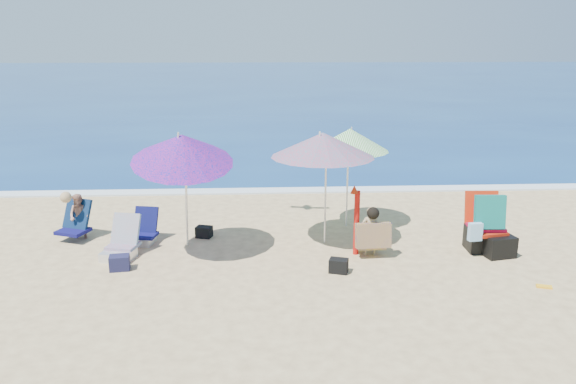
{
  "coord_description": "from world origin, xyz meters",
  "views": [
    {
      "loc": [
        -0.79,
        -8.31,
        3.64
      ],
      "look_at": [
        -0.3,
        1.0,
        1.1
      ],
      "focal_mm": 35.1,
      "sensor_mm": 36.0,
      "label": 1
    }
  ],
  "objects_px": {
    "furled_umbrella": "(356,216)",
    "camp_chair_right": "(484,230)",
    "camp_chair_left": "(495,240)",
    "chair_navy": "(143,234)",
    "chair_rainbow": "(121,247)",
    "umbrella_turquoise": "(323,145)",
    "person_center": "(371,232)",
    "umbrella_striped": "(350,140)",
    "person_left": "(78,216)",
    "umbrella_blue": "(182,148)"
  },
  "relations": [
    {
      "from": "furled_umbrella",
      "to": "person_center",
      "type": "distance_m",
      "value": 0.38
    },
    {
      "from": "umbrella_striped",
      "to": "umbrella_turquoise",
      "type": "bearing_deg",
      "value": -123.06
    },
    {
      "from": "umbrella_blue",
      "to": "person_center",
      "type": "relative_size",
      "value": 2.63
    },
    {
      "from": "furled_umbrella",
      "to": "camp_chair_right",
      "type": "xyz_separation_m",
      "value": [
        2.29,
        0.06,
        -0.3
      ]
    },
    {
      "from": "chair_navy",
      "to": "chair_rainbow",
      "type": "distance_m",
      "value": 0.73
    },
    {
      "from": "chair_rainbow",
      "to": "person_center",
      "type": "distance_m",
      "value": 4.32
    },
    {
      "from": "camp_chair_left",
      "to": "person_left",
      "type": "xyz_separation_m",
      "value": [
        -7.49,
        1.22,
        0.16
      ]
    },
    {
      "from": "umbrella_striped",
      "to": "camp_chair_right",
      "type": "xyz_separation_m",
      "value": [
        2.19,
        -1.46,
        -1.37
      ]
    },
    {
      "from": "umbrella_blue",
      "to": "umbrella_turquoise",
      "type": "bearing_deg",
      "value": 11.93
    },
    {
      "from": "camp_chair_left",
      "to": "person_left",
      "type": "bearing_deg",
      "value": 170.75
    },
    {
      "from": "chair_navy",
      "to": "chair_rainbow",
      "type": "relative_size",
      "value": 0.78
    },
    {
      "from": "chair_navy",
      "to": "person_left",
      "type": "relative_size",
      "value": 0.66
    },
    {
      "from": "camp_chair_left",
      "to": "camp_chair_right",
      "type": "height_order",
      "value": "camp_chair_right"
    },
    {
      "from": "person_center",
      "to": "person_left",
      "type": "distance_m",
      "value": 5.45
    },
    {
      "from": "chair_navy",
      "to": "camp_chair_right",
      "type": "xyz_separation_m",
      "value": [
        6.11,
        -0.73,
        0.22
      ]
    },
    {
      "from": "camp_chair_right",
      "to": "person_center",
      "type": "xyz_separation_m",
      "value": [
        -2.03,
        -0.14,
        0.04
      ]
    },
    {
      "from": "camp_chair_right",
      "to": "chair_navy",
      "type": "bearing_deg",
      "value": 173.21
    },
    {
      "from": "umbrella_turquoise",
      "to": "camp_chair_right",
      "type": "distance_m",
      "value": 3.22
    },
    {
      "from": "umbrella_turquoise",
      "to": "person_center",
      "type": "height_order",
      "value": "umbrella_turquoise"
    },
    {
      "from": "umbrella_turquoise",
      "to": "person_center",
      "type": "xyz_separation_m",
      "value": [
        0.79,
        -0.63,
        -1.42
      ]
    },
    {
      "from": "umbrella_blue",
      "to": "camp_chair_right",
      "type": "xyz_separation_m",
      "value": [
        5.21,
        0.02,
        -1.52
      ]
    },
    {
      "from": "person_center",
      "to": "person_left",
      "type": "relative_size",
      "value": 0.93
    },
    {
      "from": "camp_chair_left",
      "to": "chair_navy",
      "type": "bearing_deg",
      "value": 171.65
    },
    {
      "from": "umbrella_striped",
      "to": "furled_umbrella",
      "type": "xyz_separation_m",
      "value": [
        -0.1,
        -1.52,
        -1.07
      ]
    },
    {
      "from": "umbrella_turquoise",
      "to": "chair_rainbow",
      "type": "bearing_deg",
      "value": -172.71
    },
    {
      "from": "person_left",
      "to": "umbrella_turquoise",
      "type": "bearing_deg",
      "value": -6.92
    },
    {
      "from": "camp_chair_left",
      "to": "person_center",
      "type": "relative_size",
      "value": 1.03
    },
    {
      "from": "furled_umbrella",
      "to": "camp_chair_left",
      "type": "height_order",
      "value": "furled_umbrella"
    },
    {
      "from": "person_center",
      "to": "camp_chair_right",
      "type": "bearing_deg",
      "value": 4.06
    },
    {
      "from": "umbrella_turquoise",
      "to": "person_left",
      "type": "relative_size",
      "value": 2.45
    },
    {
      "from": "person_center",
      "to": "furled_umbrella",
      "type": "bearing_deg",
      "value": 161.7
    },
    {
      "from": "furled_umbrella",
      "to": "chair_navy",
      "type": "height_order",
      "value": "furled_umbrella"
    },
    {
      "from": "umbrella_striped",
      "to": "furled_umbrella",
      "type": "distance_m",
      "value": 1.86
    },
    {
      "from": "umbrella_turquoise",
      "to": "person_center",
      "type": "relative_size",
      "value": 2.64
    },
    {
      "from": "chair_navy",
      "to": "person_center",
      "type": "bearing_deg",
      "value": -12.07
    },
    {
      "from": "umbrella_turquoise",
      "to": "umbrella_striped",
      "type": "relative_size",
      "value": 1.16
    },
    {
      "from": "chair_rainbow",
      "to": "person_left",
      "type": "height_order",
      "value": "person_left"
    },
    {
      "from": "camp_chair_right",
      "to": "person_center",
      "type": "distance_m",
      "value": 2.04
    },
    {
      "from": "umbrella_striped",
      "to": "chair_navy",
      "type": "distance_m",
      "value": 4.3
    },
    {
      "from": "umbrella_striped",
      "to": "chair_navy",
      "type": "relative_size",
      "value": 3.21
    },
    {
      "from": "camp_chair_left",
      "to": "person_left",
      "type": "height_order",
      "value": "person_left"
    },
    {
      "from": "umbrella_blue",
      "to": "camp_chair_left",
      "type": "distance_m",
      "value": 5.59
    },
    {
      "from": "camp_chair_right",
      "to": "camp_chair_left",
      "type": "bearing_deg",
      "value": -54.3
    },
    {
      "from": "chair_navy",
      "to": "chair_rainbow",
      "type": "height_order",
      "value": "chair_rainbow"
    },
    {
      "from": "umbrella_turquoise",
      "to": "camp_chair_right",
      "type": "bearing_deg",
      "value": -9.66
    },
    {
      "from": "chair_navy",
      "to": "umbrella_turquoise",
      "type": "bearing_deg",
      "value": -4.29
    },
    {
      "from": "person_left",
      "to": "umbrella_blue",
      "type": "bearing_deg",
      "value": -26.12
    },
    {
      "from": "umbrella_striped",
      "to": "chair_navy",
      "type": "xyz_separation_m",
      "value": [
        -3.92,
        -0.73,
        -1.59
      ]
    },
    {
      "from": "person_left",
      "to": "camp_chair_left",
      "type": "bearing_deg",
      "value": -9.25
    },
    {
      "from": "furled_umbrella",
      "to": "camp_chair_left",
      "type": "bearing_deg",
      "value": -3.07
    }
  ]
}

